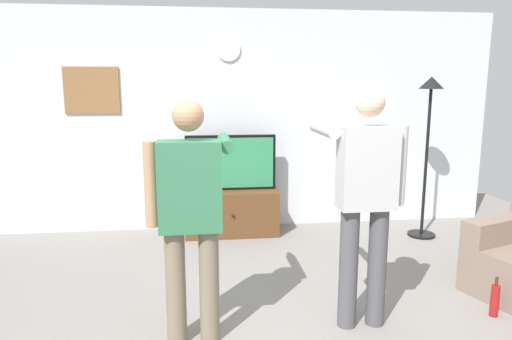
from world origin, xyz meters
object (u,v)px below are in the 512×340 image
object	(u,v)px
floor_lamp	(429,124)
television	(231,163)
tv_stand	(232,212)
framed_picture	(92,90)
wall_clock	(228,49)
person_standing_nearer_couch	(365,195)
beverage_bottle	(495,300)
person_standing_nearer_lamp	(191,209)

from	to	relation	value
floor_lamp	television	bearing A→B (deg)	169.70
tv_stand	television	distance (m)	0.61
tv_stand	framed_picture	xyz separation A→B (m)	(-1.62, 0.30, 1.46)
wall_clock	framed_picture	xyz separation A→B (m)	(-1.62, 0.00, -0.49)
tv_stand	wall_clock	bearing A→B (deg)	90.00
television	person_standing_nearer_couch	distance (m)	2.48
tv_stand	floor_lamp	distance (m)	2.54
tv_stand	floor_lamp	xyz separation A→B (m)	(2.27, -0.37, 1.08)
tv_stand	beverage_bottle	distance (m)	3.00
beverage_bottle	tv_stand	bearing A→B (deg)	129.72
wall_clock	beverage_bottle	size ratio (longest dim) A/B	0.88
framed_picture	floor_lamp	size ratio (longest dim) A/B	0.34
beverage_bottle	wall_clock	bearing A→B (deg)	126.42
framed_picture	floor_lamp	world-z (taller)	framed_picture
person_standing_nearer_couch	wall_clock	bearing A→B (deg)	107.71
framed_picture	person_standing_nearer_couch	world-z (taller)	framed_picture
person_standing_nearer_lamp	beverage_bottle	size ratio (longest dim) A/B	5.25
television	person_standing_nearer_lamp	world-z (taller)	person_standing_nearer_lamp
floor_lamp	tv_stand	bearing A→B (deg)	170.84
floor_lamp	person_standing_nearer_lamp	world-z (taller)	floor_lamp
wall_clock	person_standing_nearer_lamp	world-z (taller)	wall_clock
television	beverage_bottle	xyz separation A→B (m)	(1.92, -2.35, -0.74)
wall_clock	person_standing_nearer_couch	bearing A→B (deg)	-72.29
wall_clock	person_standing_nearer_couch	xyz separation A→B (m)	(0.82, -2.58, -1.20)
television	framed_picture	bearing A→B (deg)	171.27
person_standing_nearer_lamp	person_standing_nearer_couch	distance (m)	1.26
person_standing_nearer_lamp	beverage_bottle	bearing A→B (deg)	1.35
tv_stand	television	world-z (taller)	television
person_standing_nearer_lamp	person_standing_nearer_couch	size ratio (longest dim) A/B	0.96
wall_clock	floor_lamp	distance (m)	2.52
television	beverage_bottle	world-z (taller)	television
floor_lamp	wall_clock	bearing A→B (deg)	163.89
framed_picture	floor_lamp	bearing A→B (deg)	-9.65
wall_clock	person_standing_nearer_lamp	bearing A→B (deg)	-99.37
wall_clock	beverage_bottle	xyz separation A→B (m)	(1.92, -2.60, -2.09)
framed_picture	person_standing_nearer_lamp	distance (m)	3.01
tv_stand	person_standing_nearer_lamp	bearing A→B (deg)	-100.50
floor_lamp	person_standing_nearer_lamp	bearing A→B (deg)	-143.64
framed_picture	person_standing_nearer_lamp	bearing A→B (deg)	-66.00
television	wall_clock	size ratio (longest dim) A/B	3.76
framed_picture	person_standing_nearer_couch	distance (m)	3.63
framed_picture	tv_stand	bearing A→B (deg)	-10.32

